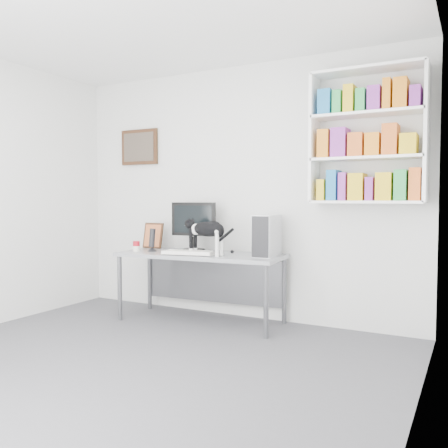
% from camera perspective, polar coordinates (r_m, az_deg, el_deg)
% --- Properties ---
extents(room, '(4.01, 4.01, 2.70)m').
position_cam_1_polar(room, '(3.48, -13.26, 4.15)').
color(room, '#4B4B50').
rests_on(room, ground).
extents(bookshelf, '(1.03, 0.28, 1.24)m').
position_cam_1_polar(bookshelf, '(4.59, 16.85, 10.07)').
color(bookshelf, white).
rests_on(bookshelf, room).
extents(wall_art, '(0.52, 0.04, 0.42)m').
position_cam_1_polar(wall_art, '(5.86, -10.14, 9.09)').
color(wall_art, '#402114').
rests_on(wall_art, room).
extents(desk, '(1.76, 0.79, 0.72)m').
position_cam_1_polar(desk, '(4.96, -2.80, -7.64)').
color(desk, gray).
rests_on(desk, room).
extents(monitor, '(0.53, 0.31, 0.53)m').
position_cam_1_polar(monitor, '(5.13, -3.66, -0.26)').
color(monitor, black).
rests_on(monitor, desk).
extents(keyboard, '(0.54, 0.29, 0.04)m').
position_cam_1_polar(keyboard, '(4.79, -4.28, -3.46)').
color(keyboard, silver).
rests_on(keyboard, desk).
extents(pc_tower, '(0.20, 0.41, 0.40)m').
position_cam_1_polar(pc_tower, '(4.68, 5.21, -1.39)').
color(pc_tower, '#BABABF').
rests_on(pc_tower, desk).
extents(speaker, '(0.11, 0.11, 0.25)m').
position_cam_1_polar(speaker, '(5.14, -8.64, -1.84)').
color(speaker, black).
rests_on(speaker, desk).
extents(leaning_print, '(0.25, 0.11, 0.30)m').
position_cam_1_polar(leaning_print, '(5.45, -8.52, -1.33)').
color(leaning_print, '#402114').
rests_on(leaning_print, desk).
extents(soup_can, '(0.10, 0.10, 0.11)m').
position_cam_1_polar(soup_can, '(5.17, -10.49, -2.64)').
color(soup_can, '#A00D19').
rests_on(soup_can, desk).
extents(cat, '(0.59, 0.26, 0.35)m').
position_cam_1_polar(cat, '(4.73, -2.07, -1.64)').
color(cat, black).
rests_on(cat, desk).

